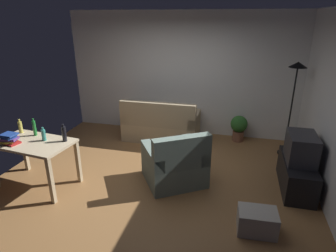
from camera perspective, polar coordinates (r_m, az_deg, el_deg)
The scene contains 15 objects.
ground_plane at distance 4.96m, azimuth -2.55°, elevation -10.15°, with size 5.20×4.40×0.02m, color olive.
wall_rear at distance 6.50m, azimuth 2.79°, elevation 10.28°, with size 5.20×0.10×2.70m, color white.
couch at distance 6.28m, azimuth -1.40°, elevation 0.03°, with size 1.61×0.84×0.92m.
tv_stand at distance 4.97m, azimuth 24.26°, elevation -8.85°, with size 0.44×1.10×0.48m.
tv at distance 4.77m, azimuth 25.12°, elevation -4.02°, with size 0.41×0.60×0.44m.
torchiere_lamp at distance 5.74m, azimuth 24.06°, elevation 7.71°, with size 0.32×0.32×1.81m.
desk at distance 4.90m, azimuth -25.28°, elevation -4.03°, with size 1.27×0.84×0.76m.
potted_plant at distance 6.37m, azimuth 13.96°, elevation -0.11°, with size 0.36×0.36×0.57m.
armchair at distance 4.65m, azimuth 1.46°, elevation -7.72°, with size 1.21×1.19×0.92m.
storage_box at distance 3.94m, azimuth 17.37°, elevation -17.71°, with size 0.48×0.34×0.30m, color #A8A399.
bottle_squat at distance 5.28m, azimuth -27.41°, elevation -0.16°, with size 0.06×0.06×0.23m.
bottle_green at distance 5.05m, azimuth -25.14°, elevation -0.35°, with size 0.05×0.05×0.29m.
bottle_tall at distance 4.79m, azimuth -23.60°, elevation -1.63°, with size 0.06×0.06×0.22m.
bottle_dark at distance 4.64m, azimuth -20.05°, elevation -1.45°, with size 0.07×0.07×0.28m.
book_stack at distance 4.91m, azimuth -29.13°, elevation -2.27°, with size 0.28×0.23×0.16m.
Camera 1 is at (1.23, -4.07, 2.55)m, focal length 30.51 mm.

